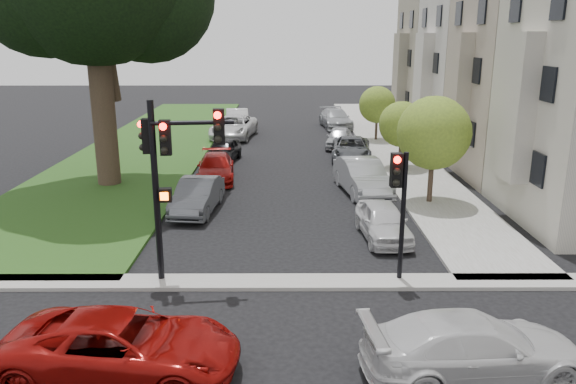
{
  "coord_description": "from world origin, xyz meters",
  "views": [
    {
      "loc": [
        -0.07,
        -13.29,
        7.13
      ],
      "look_at": [
        0.0,
        5.0,
        2.0
      ],
      "focal_mm": 35.0,
      "sensor_mm": 36.0,
      "label": 1
    }
  ],
  "objects_px": {
    "small_tree_a": "(434,133)",
    "car_parked_4": "(336,119)",
    "traffic_signal_main": "(169,160)",
    "car_cross_far": "(473,347)",
    "small_tree_b": "(402,124)",
    "car_parked_1": "(362,177)",
    "car_parked_7": "(223,151)",
    "car_parked_2": "(351,149)",
    "car_cross_near": "(123,346)",
    "car_parked_6": "(216,168)",
    "car_parked_0": "(383,221)",
    "traffic_signal_secondary": "(399,193)",
    "car_parked_5": "(197,196)",
    "car_parked_3": "(339,138)",
    "car_parked_9": "(237,120)",
    "car_parked_8": "(234,127)",
    "small_tree_c": "(377,105)"
  },
  "relations": [
    {
      "from": "traffic_signal_secondary",
      "to": "car_parked_6",
      "type": "xyz_separation_m",
      "value": [
        -6.82,
        12.18,
        -2.11
      ]
    },
    {
      "from": "small_tree_c",
      "to": "car_parked_3",
      "type": "bearing_deg",
      "value": -139.99
    },
    {
      "from": "car_parked_0",
      "to": "car_parked_5",
      "type": "relative_size",
      "value": 0.9
    },
    {
      "from": "traffic_signal_secondary",
      "to": "car_parked_5",
      "type": "distance_m",
      "value": 9.97
    },
    {
      "from": "car_parked_4",
      "to": "traffic_signal_secondary",
      "type": "bearing_deg",
      "value": -97.51
    },
    {
      "from": "car_parked_1",
      "to": "car_parked_7",
      "type": "relative_size",
      "value": 1.26
    },
    {
      "from": "traffic_signal_main",
      "to": "car_parked_5",
      "type": "relative_size",
      "value": 1.28
    },
    {
      "from": "small_tree_c",
      "to": "car_parked_8",
      "type": "relative_size",
      "value": 0.66
    },
    {
      "from": "car_cross_near",
      "to": "car_cross_far",
      "type": "bearing_deg",
      "value": -86.24
    },
    {
      "from": "car_parked_5",
      "to": "car_parked_8",
      "type": "relative_size",
      "value": 0.74
    },
    {
      "from": "car_cross_far",
      "to": "car_parked_7",
      "type": "bearing_deg",
      "value": 13.03
    },
    {
      "from": "car_parked_7",
      "to": "car_parked_8",
      "type": "xyz_separation_m",
      "value": [
        -0.08,
        7.88,
        0.14
      ]
    },
    {
      "from": "traffic_signal_main",
      "to": "car_cross_far",
      "type": "distance_m",
      "value": 9.31
    },
    {
      "from": "car_cross_near",
      "to": "car_parked_7",
      "type": "height_order",
      "value": "car_cross_near"
    },
    {
      "from": "traffic_signal_main",
      "to": "car_parked_0",
      "type": "bearing_deg",
      "value": 28.19
    },
    {
      "from": "car_cross_near",
      "to": "car_parked_6",
      "type": "bearing_deg",
      "value": 4.48
    },
    {
      "from": "car_parked_0",
      "to": "car_parked_8",
      "type": "distance_m",
      "value": 21.87
    },
    {
      "from": "car_parked_2",
      "to": "car_parked_9",
      "type": "distance_m",
      "value": 13.41
    },
    {
      "from": "small_tree_c",
      "to": "car_parked_5",
      "type": "xyz_separation_m",
      "value": [
        -9.95,
        -16.22,
        -1.82
      ]
    },
    {
      "from": "car_parked_2",
      "to": "car_parked_8",
      "type": "height_order",
      "value": "car_parked_8"
    },
    {
      "from": "traffic_signal_secondary",
      "to": "car_parked_0",
      "type": "height_order",
      "value": "traffic_signal_secondary"
    },
    {
      "from": "traffic_signal_main",
      "to": "car_parked_2",
      "type": "xyz_separation_m",
      "value": [
        7.16,
        16.92,
        -3.06
      ]
    },
    {
      "from": "car_cross_near",
      "to": "car_parked_5",
      "type": "height_order",
      "value": "car_cross_near"
    },
    {
      "from": "traffic_signal_secondary",
      "to": "car_parked_1",
      "type": "relative_size",
      "value": 0.81
    },
    {
      "from": "car_parked_7",
      "to": "car_parked_8",
      "type": "distance_m",
      "value": 7.88
    },
    {
      "from": "car_parked_5",
      "to": "car_parked_9",
      "type": "xyz_separation_m",
      "value": [
        -0.1,
        21.12,
        0.09
      ]
    },
    {
      "from": "car_cross_near",
      "to": "car_parked_1",
      "type": "xyz_separation_m",
      "value": [
        7.05,
        14.49,
        0.1
      ]
    },
    {
      "from": "car_cross_far",
      "to": "car_parked_5",
      "type": "height_order",
      "value": "car_cross_far"
    },
    {
      "from": "car_cross_far",
      "to": "car_parked_1",
      "type": "bearing_deg",
      "value": -4.89
    },
    {
      "from": "car_parked_5",
      "to": "car_parked_9",
      "type": "bearing_deg",
      "value": 95.58
    },
    {
      "from": "small_tree_a",
      "to": "car_parked_4",
      "type": "relative_size",
      "value": 0.92
    },
    {
      "from": "traffic_signal_main",
      "to": "traffic_signal_secondary",
      "type": "relative_size",
      "value": 1.37
    },
    {
      "from": "car_parked_0",
      "to": "car_parked_7",
      "type": "distance_m",
      "value": 14.63
    },
    {
      "from": "small_tree_b",
      "to": "car_parked_1",
      "type": "height_order",
      "value": "small_tree_b"
    },
    {
      "from": "traffic_signal_main",
      "to": "car_cross_far",
      "type": "relative_size",
      "value": 1.12
    },
    {
      "from": "car_parked_4",
      "to": "small_tree_c",
      "type": "bearing_deg",
      "value": -73.93
    },
    {
      "from": "small_tree_b",
      "to": "car_parked_0",
      "type": "relative_size",
      "value": 0.97
    },
    {
      "from": "car_parked_1",
      "to": "car_parked_5",
      "type": "relative_size",
      "value": 1.15
    },
    {
      "from": "traffic_signal_secondary",
      "to": "car_parked_1",
      "type": "xyz_separation_m",
      "value": [
        0.28,
        9.71,
        -1.95
      ]
    },
    {
      "from": "car_parked_2",
      "to": "car_parked_1",
      "type": "bearing_deg",
      "value": -86.63
    },
    {
      "from": "car_parked_7",
      "to": "car_parked_2",
      "type": "bearing_deg",
      "value": 12.53
    },
    {
      "from": "car_parked_1",
      "to": "small_tree_c",
      "type": "bearing_deg",
      "value": 69.72
    },
    {
      "from": "small_tree_b",
      "to": "car_parked_5",
      "type": "distance_m",
      "value": 12.77
    },
    {
      "from": "car_parked_7",
      "to": "small_tree_a",
      "type": "bearing_deg",
      "value": -31.74
    },
    {
      "from": "car_parked_3",
      "to": "car_parked_7",
      "type": "xyz_separation_m",
      "value": [
        -7.14,
        -4.31,
        -0.0
      ]
    },
    {
      "from": "car_parked_3",
      "to": "car_parked_9",
      "type": "height_order",
      "value": "car_parked_9"
    },
    {
      "from": "car_parked_5",
      "to": "car_parked_6",
      "type": "distance_m",
      "value": 5.31
    },
    {
      "from": "car_parked_6",
      "to": "car_parked_7",
      "type": "distance_m",
      "value": 4.28
    },
    {
      "from": "small_tree_b",
      "to": "car_parked_7",
      "type": "xyz_separation_m",
      "value": [
        -9.91,
        1.78,
        -1.81
      ]
    },
    {
      "from": "car_cross_near",
      "to": "car_parked_6",
      "type": "height_order",
      "value": "car_cross_near"
    }
  ]
}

